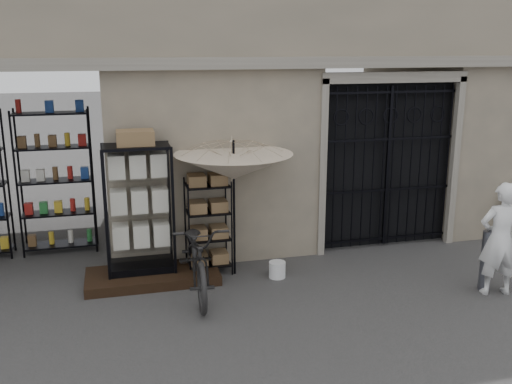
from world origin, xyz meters
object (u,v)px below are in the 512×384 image
object	(u,v)px
wire_rack	(208,227)
market_umbrella	(234,159)
shopkeeper	(494,293)
white_bucket	(277,270)
steel_bollard	(486,261)
bicycle	(199,291)
display_cabinet	(139,215)

from	to	relation	value
wire_rack	market_umbrella	distance (m)	1.19
wire_rack	shopkeeper	bearing A→B (deg)	-14.95
wire_rack	white_bucket	xyz separation A→B (m)	(0.99, -0.51, -0.61)
wire_rack	steel_bollard	bearing A→B (deg)	-13.63
bicycle	steel_bollard	size ratio (longest dim) A/B	2.36
white_bucket	wire_rack	bearing A→B (deg)	152.90
market_umbrella	white_bucket	bearing A→B (deg)	-26.76
white_bucket	steel_bollard	size ratio (longest dim) A/B	0.29
steel_bollard	shopkeeper	size ratio (longest dim) A/B	0.55
white_bucket	bicycle	world-z (taller)	bicycle
bicycle	shopkeeper	distance (m)	4.33
shopkeeper	wire_rack	bearing A→B (deg)	-16.69
wire_rack	white_bucket	bearing A→B (deg)	-16.68
white_bucket	steel_bollard	distance (m)	3.10
steel_bollard	shopkeeper	xyz separation A→B (m)	(0.07, -0.14, -0.46)
display_cabinet	white_bucket	world-z (taller)	display_cabinet
steel_bollard	white_bucket	bearing A→B (deg)	157.05
market_umbrella	shopkeeper	world-z (taller)	market_umbrella
display_cabinet	wire_rack	distance (m)	1.09
market_umbrella	shopkeeper	size ratio (longest dim) A/B	1.54
wire_rack	white_bucket	distance (m)	1.27
market_umbrella	bicycle	bearing A→B (deg)	-140.94
display_cabinet	market_umbrella	distance (m)	1.66
white_bucket	shopkeeper	xyz separation A→B (m)	(2.91, -1.34, -0.13)
wire_rack	steel_bollard	world-z (taller)	wire_rack
display_cabinet	shopkeeper	bearing A→B (deg)	2.60
shopkeeper	market_umbrella	bearing A→B (deg)	-16.44
white_bucket	shopkeeper	bearing A→B (deg)	-24.77
wire_rack	bicycle	size ratio (longest dim) A/B	0.70
wire_rack	market_umbrella	xyz separation A→B (m)	(0.38, -0.20, 1.11)
white_bucket	steel_bollard	world-z (taller)	steel_bollard
display_cabinet	bicycle	size ratio (longest dim) A/B	0.98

